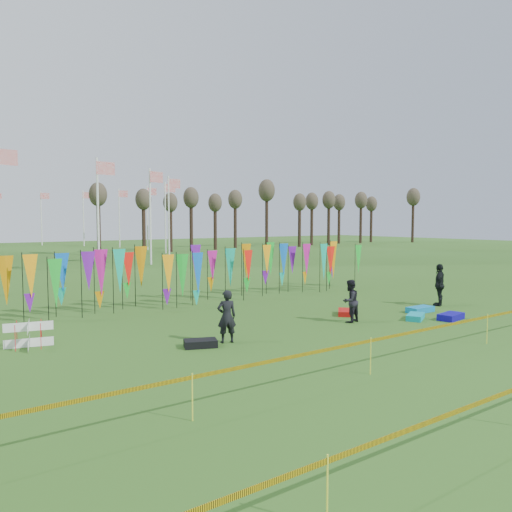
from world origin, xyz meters
TOP-DOWN VIEW (x-y plane):
  - ground at (0.00, 0.00)m, footprint 160.00×160.00m
  - banner_row at (0.28, 8.82)m, footprint 18.64×0.64m
  - caution_tape_near at (-0.22, -2.80)m, footprint 26.00×0.02m
  - tree_line at (32.00, 44.00)m, footprint 53.92×1.92m
  - box_kite at (-8.26, 4.67)m, footprint 0.68×0.68m
  - person_left at (-3.26, 1.84)m, footprint 0.69×0.58m
  - person_mid at (2.00, 1.82)m, footprint 0.82×0.59m
  - person_right at (7.73, 2.06)m, footprint 1.22×0.99m
  - kite_bag_turquoise at (4.35, 0.74)m, footprint 1.18×0.96m
  - kite_bag_blue at (5.42, -0.03)m, footprint 1.19×0.75m
  - kite_bag_red at (2.89, 2.95)m, footprint 1.09×1.09m
  - kite_bag_black at (-4.16, 1.84)m, footprint 1.08×0.85m
  - kite_bag_teal at (5.77, 1.58)m, footprint 1.17×0.57m

SIDE VIEW (x-z plane):
  - ground at x=0.00m, z-range 0.00..0.00m
  - kite_bag_red at x=2.89m, z-range 0.00..0.19m
  - kite_bag_turquoise at x=4.35m, z-range 0.00..0.21m
  - kite_bag_black at x=-4.16m, z-range 0.00..0.22m
  - kite_bag_teal at x=5.77m, z-range 0.00..0.22m
  - kite_bag_blue at x=5.42m, z-range 0.00..0.23m
  - box_kite at x=-8.26m, z-range 0.00..0.76m
  - person_mid at x=2.00m, z-range 0.00..1.55m
  - caution_tape_near at x=-0.22m, z-range 0.33..1.23m
  - person_left at x=-3.26m, z-range 0.00..1.61m
  - person_right at x=7.73m, z-range 0.00..1.82m
  - banner_row at x=0.28m, z-range 0.36..2.84m
  - tree_line at x=32.00m, z-range 2.25..10.09m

